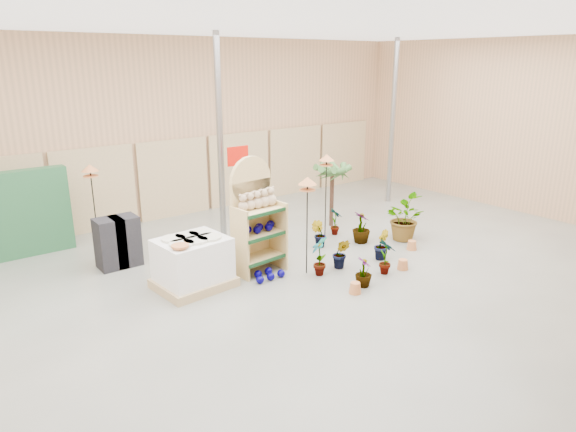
# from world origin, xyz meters

# --- Properties ---
(room) EXTENTS (15.20, 12.10, 4.70)m
(room) POSITION_xyz_m (0.00, 0.91, 2.21)
(room) COLOR slate
(room) RESTS_ON ground
(display_shelf) EXTENTS (0.98, 0.66, 2.23)m
(display_shelf) POSITION_xyz_m (-0.38, 1.66, 1.02)
(display_shelf) COLOR tan
(display_shelf) RESTS_ON ground
(teddy_bears) EXTENTS (0.83, 0.23, 0.36)m
(teddy_bears) POSITION_xyz_m (-0.35, 1.56, 1.41)
(teddy_bears) COLOR tan
(teddy_bears) RESTS_ON display_shelf
(gazing_balls_shelf) EXTENTS (0.82, 0.28, 0.16)m
(gazing_balls_shelf) POSITION_xyz_m (-0.38, 1.54, 0.87)
(gazing_balls_shelf) COLOR #04005A
(gazing_balls_shelf) RESTS_ON display_shelf
(gazing_balls_floor) EXTENTS (0.63, 0.39, 0.15)m
(gazing_balls_floor) POSITION_xyz_m (-0.46, 1.14, 0.07)
(gazing_balls_floor) COLOR #04005A
(gazing_balls_floor) RESTS_ON ground
(pallet_stack) EXTENTS (1.37, 1.17, 0.95)m
(pallet_stack) POSITION_xyz_m (-1.71, 1.67, 0.46)
(pallet_stack) COLOR tan
(pallet_stack) RESTS_ON ground
(charcoal_planters) EXTENTS (0.80, 0.50, 1.00)m
(charcoal_planters) POSITION_xyz_m (-2.42, 3.45, 0.50)
(charcoal_planters) COLOR black
(charcoal_planters) RESTS_ON ground
(trellis_stock) EXTENTS (2.00, 0.30, 1.80)m
(trellis_stock) POSITION_xyz_m (-3.80, 5.20, 0.90)
(trellis_stock) COLOR #235832
(trellis_stock) RESTS_ON ground
(offer_sign) EXTENTS (0.50, 0.08, 2.20)m
(offer_sign) POSITION_xyz_m (0.10, 2.98, 1.57)
(offer_sign) COLOR gray
(offer_sign) RESTS_ON ground
(bird_table_front) EXTENTS (0.34, 0.34, 1.89)m
(bird_table_front) POSITION_xyz_m (0.29, 0.90, 1.75)
(bird_table_front) COLOR black
(bird_table_front) RESTS_ON ground
(bird_table_right) EXTENTS (0.34, 0.34, 1.93)m
(bird_table_right) POSITION_xyz_m (1.95, 2.25, 1.79)
(bird_table_right) COLOR black
(bird_table_right) RESTS_ON ground
(bird_table_back) EXTENTS (0.34, 0.34, 1.92)m
(bird_table_back) POSITION_xyz_m (-2.52, 4.37, 1.78)
(bird_table_back) COLOR black
(bird_table_back) RESTS_ON ground
(palm) EXTENTS (0.70, 0.70, 1.64)m
(palm) POSITION_xyz_m (2.66, 2.81, 1.39)
(palm) COLOR #3C2419
(palm) RESTS_ON ground
(potted_plant_0) EXTENTS (0.46, 0.49, 0.77)m
(potted_plant_0) POSITION_xyz_m (0.43, 0.70, 0.38)
(potted_plant_0) COLOR #38632C
(potted_plant_0) RESTS_ON ground
(potted_plant_1) EXTENTS (0.43, 0.43, 0.62)m
(potted_plant_1) POSITION_xyz_m (0.98, 0.68, 0.31)
(potted_plant_1) COLOR #38632C
(potted_plant_1) RESTS_ON ground
(potted_plant_3) EXTENTS (0.44, 0.44, 0.72)m
(potted_plant_3) POSITION_xyz_m (2.35, 1.49, 0.36)
(potted_plant_3) COLOR #38632C
(potted_plant_3) RESTS_ON ground
(potted_plant_4) EXTENTS (0.28, 0.38, 0.66)m
(potted_plant_4) POSITION_xyz_m (2.26, 2.24, 0.33)
(potted_plant_4) COLOR #38632C
(potted_plant_4) RESTS_ON ground
(potted_plant_5) EXTENTS (0.39, 0.41, 0.58)m
(potted_plant_5) POSITION_xyz_m (1.42, 1.86, 0.29)
(potted_plant_5) COLOR #38632C
(potted_plant_5) RESTS_ON ground
(potted_plant_7) EXTENTS (0.42, 0.42, 0.55)m
(potted_plant_7) POSITION_xyz_m (0.73, -0.18, 0.27)
(potted_plant_7) COLOR #38632C
(potted_plant_7) RESTS_ON ground
(potted_plant_8) EXTENTS (0.31, 0.41, 0.72)m
(potted_plant_8) POSITION_xyz_m (1.46, -0.04, 0.36)
(potted_plant_8) COLOR #38632C
(potted_plant_8) RESTS_ON ground
(potted_plant_9) EXTENTS (0.44, 0.42, 0.62)m
(potted_plant_9) POSITION_xyz_m (1.97, 0.54, 0.31)
(potted_plant_9) COLOR #38632C
(potted_plant_9) RESTS_ON ground
(potted_plant_10) EXTENTS (1.19, 1.22, 1.03)m
(potted_plant_10) POSITION_xyz_m (3.24, 1.08, 0.51)
(potted_plant_10) COLOR #38632C
(potted_plant_10) RESTS_ON ground
(potted_plant_11) EXTENTS (0.49, 0.49, 0.65)m
(potted_plant_11) POSITION_xyz_m (0.67, 2.39, 0.32)
(potted_plant_11) COLOR #38632C
(potted_plant_11) RESTS_ON ground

